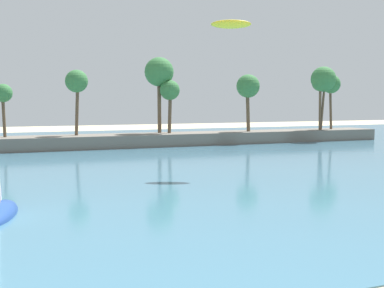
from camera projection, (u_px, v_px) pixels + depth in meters
name	position (u px, v px, depth m)	size (l,w,h in m)	color
sea	(27.00, 157.00, 58.48)	(220.00, 95.44, 0.06)	teal
palm_headland	(36.00, 123.00, 66.03)	(110.62, 6.98, 12.73)	slate
kite_aloft_drifting_left	(231.00, 24.00, 44.39)	(3.53, 1.20, 0.49)	yellow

